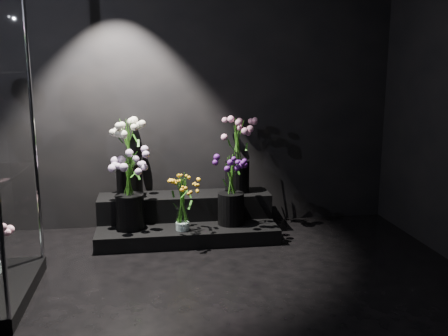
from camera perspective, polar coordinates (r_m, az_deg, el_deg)
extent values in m
plane|color=black|center=(3.46, 0.57, -16.27)|extent=(4.00, 4.00, 0.00)
plane|color=black|center=(5.05, -3.04, 9.09)|extent=(4.00, 0.00, 4.00)
plane|color=black|center=(1.15, 16.74, 0.50)|extent=(4.00, 0.00, 4.00)
cube|color=black|center=(4.86, -4.28, -7.02)|extent=(1.69, 0.75, 0.14)
cube|color=black|center=(4.98, -4.48, -4.29)|extent=(1.69, 0.37, 0.23)
cylinder|color=white|center=(4.59, -4.77, -5.83)|extent=(0.13, 0.13, 0.21)
cylinder|color=black|center=(4.69, -10.69, -4.92)|extent=(0.26, 0.26, 0.32)
cylinder|color=black|center=(4.74, 0.79, -4.65)|extent=(0.25, 0.25, 0.30)
cylinder|color=black|center=(4.90, -10.75, -1.40)|extent=(0.25, 0.25, 0.32)
cylinder|color=black|center=(5.02, 1.51, -0.90)|extent=(0.24, 0.24, 0.32)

